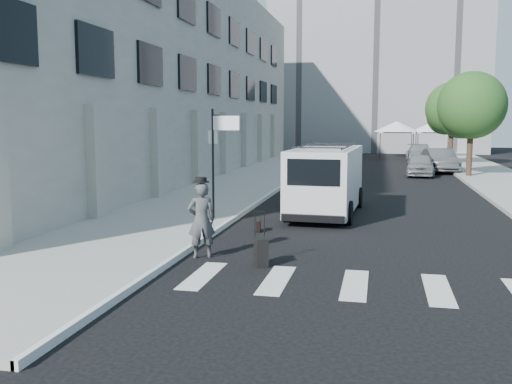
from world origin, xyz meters
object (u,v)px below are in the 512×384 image
at_px(businessman, 201,220).
at_px(parked_car_b, 440,160).
at_px(briefcase, 259,226).
at_px(cargo_van, 327,180).
at_px(suitcase, 261,252).
at_px(parked_car_c, 420,153).
at_px(parked_car_a, 421,165).

xyz_separation_m(businessman, parked_car_b, (7.86, 25.08, -0.16)).
bearing_deg(parked_car_b, businessman, -115.19).
height_order(briefcase, cargo_van, cargo_van).
bearing_deg(briefcase, suitcase, -86.28).
xyz_separation_m(businessman, briefcase, (0.66, 3.47, -0.74)).
height_order(businessman, parked_car_c, businessman).
xyz_separation_m(businessman, suitcase, (1.56, -0.45, -0.59)).
bearing_deg(briefcase, parked_car_c, 68.82).
distance_m(businessman, briefcase, 3.61).
bearing_deg(briefcase, parked_car_a, 63.57).
bearing_deg(businessman, parked_car_a, -131.68).
bearing_deg(suitcase, parked_car_c, 59.07).
xyz_separation_m(parked_car_b, parked_car_c, (-0.62, 9.20, -0.06)).
relative_size(parked_car_a, parked_car_b, 0.86).
bearing_deg(parked_car_b, parked_car_c, 86.08).
bearing_deg(businessman, parked_car_b, -132.77).
bearing_deg(parked_car_b, parked_car_a, -123.30).
xyz_separation_m(businessman, parked_car_a, (6.51, 22.26, -0.24)).
bearing_deg(parked_car_c, briefcase, -103.61).
bearing_deg(parked_car_a, briefcase, -102.92).
height_order(businessman, parked_car_a, businessman).
bearing_deg(briefcase, cargo_van, 57.04).
height_order(businessman, briefcase, businessman).
distance_m(parked_car_a, parked_car_b, 3.13).
xyz_separation_m(cargo_van, parked_car_a, (4.19, 15.03, -0.53)).
bearing_deg(parked_car_c, cargo_van, -101.86).
xyz_separation_m(cargo_van, parked_car_b, (5.54, 17.85, -0.45)).
relative_size(cargo_van, parked_car_b, 1.37).
relative_size(briefcase, parked_car_c, 0.09).
height_order(suitcase, parked_car_b, parked_car_b).
bearing_deg(parked_car_a, suitcase, -97.94).
relative_size(briefcase, parked_car_b, 0.10).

